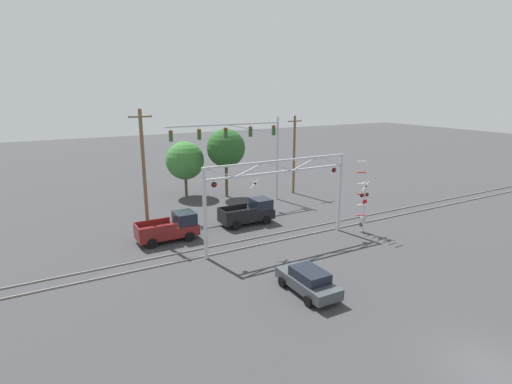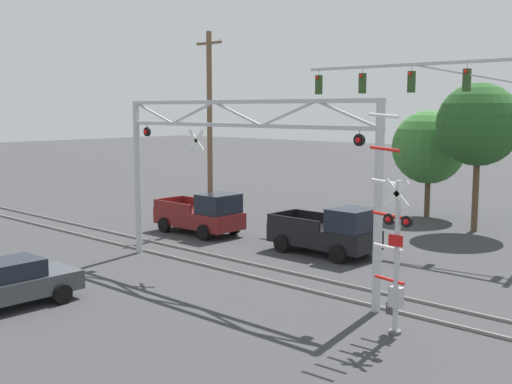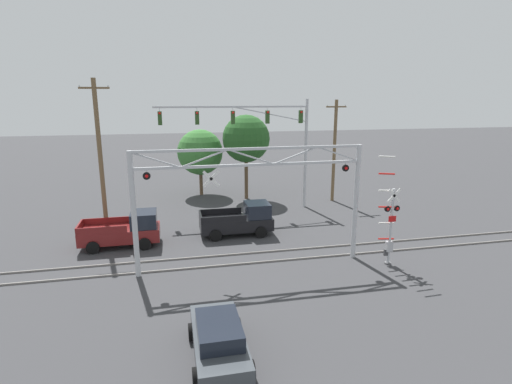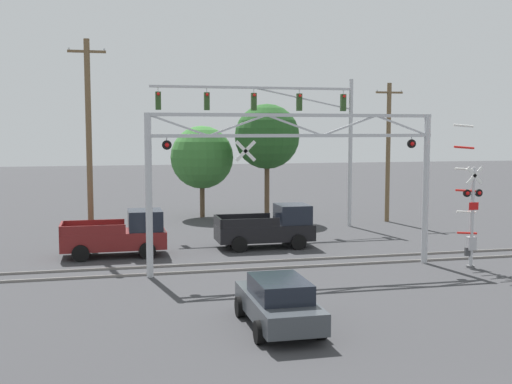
{
  "view_description": "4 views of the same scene",
  "coord_description": "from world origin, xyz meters",
  "px_view_note": "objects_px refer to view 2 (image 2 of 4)",
  "views": [
    {
      "loc": [
        -15.8,
        -7.85,
        11.56
      ],
      "look_at": [
        -1.61,
        17.47,
        4.16
      ],
      "focal_mm": 28.0,
      "sensor_mm": 36.0,
      "label": 1
    },
    {
      "loc": [
        16.4,
        0.14,
        6.25
      ],
      "look_at": [
        -2.13,
        20.12,
        2.71
      ],
      "focal_mm": 45.0,
      "sensor_mm": 36.0,
      "label": 2
    },
    {
      "loc": [
        -4.08,
        -3.26,
        9.14
      ],
      "look_at": [
        0.64,
        18.59,
        3.75
      ],
      "focal_mm": 28.0,
      "sensor_mm": 36.0,
      "label": 3
    },
    {
      "loc": [
        -7.64,
        -8.8,
        5.89
      ],
      "look_at": [
        -0.93,
        19.88,
        3.03
      ],
      "focal_mm": 45.0,
      "sensor_mm": 36.0,
      "label": 4
    }
  ],
  "objects_px": {
    "crossing_signal_mast": "(395,256)",
    "pickup_truck_following": "(203,215)",
    "background_tree_far_left_verge": "(479,125)",
    "traffic_signal_span": "(463,105)",
    "utility_pole_left": "(210,128)",
    "sedan_waiting": "(8,283)",
    "pickup_truck_lead": "(329,232)",
    "background_tree_beyond_span": "(429,147)",
    "crossing_gantry": "(237,162)"
  },
  "relations": [
    {
      "from": "sedan_waiting",
      "to": "utility_pole_left",
      "type": "bearing_deg",
      "value": 112.04
    },
    {
      "from": "sedan_waiting",
      "to": "background_tree_far_left_verge",
      "type": "relative_size",
      "value": 0.58
    },
    {
      "from": "background_tree_beyond_span",
      "to": "background_tree_far_left_verge",
      "type": "xyz_separation_m",
      "value": [
        3.92,
        -2.35,
        1.4
      ]
    },
    {
      "from": "crossing_gantry",
      "to": "pickup_truck_lead",
      "type": "distance_m",
      "value": 6.26
    },
    {
      "from": "crossing_signal_mast",
      "to": "crossing_gantry",
      "type": "bearing_deg",
      "value": 169.72
    },
    {
      "from": "crossing_gantry",
      "to": "pickup_truck_following",
      "type": "distance_m",
      "value": 9.11
    },
    {
      "from": "pickup_truck_following",
      "to": "background_tree_far_left_verge",
      "type": "distance_m",
      "value": 14.62
    },
    {
      "from": "pickup_truck_lead",
      "to": "sedan_waiting",
      "type": "relative_size",
      "value": 1.1
    },
    {
      "from": "sedan_waiting",
      "to": "utility_pole_left",
      "type": "distance_m",
      "value": 15.85
    },
    {
      "from": "utility_pole_left",
      "to": "pickup_truck_lead",
      "type": "bearing_deg",
      "value": -8.05
    },
    {
      "from": "background_tree_beyond_span",
      "to": "pickup_truck_lead",
      "type": "bearing_deg",
      "value": -81.8
    },
    {
      "from": "sedan_waiting",
      "to": "utility_pole_left",
      "type": "relative_size",
      "value": 0.43
    },
    {
      "from": "utility_pole_left",
      "to": "crossing_gantry",
      "type": "bearing_deg",
      "value": -37.77
    },
    {
      "from": "traffic_signal_span",
      "to": "pickup_truck_following",
      "type": "height_order",
      "value": "traffic_signal_span"
    },
    {
      "from": "sedan_waiting",
      "to": "background_tree_beyond_span",
      "type": "distance_m",
      "value": 24.97
    },
    {
      "from": "background_tree_beyond_span",
      "to": "sedan_waiting",
      "type": "bearing_deg",
      "value": -93.14
    },
    {
      "from": "crossing_signal_mast",
      "to": "pickup_truck_lead",
      "type": "bearing_deg",
      "value": 136.91
    },
    {
      "from": "background_tree_far_left_verge",
      "to": "traffic_signal_span",
      "type": "bearing_deg",
      "value": -76.52
    },
    {
      "from": "traffic_signal_span",
      "to": "crossing_gantry",
      "type": "bearing_deg",
      "value": -107.39
    },
    {
      "from": "crossing_signal_mast",
      "to": "utility_pole_left",
      "type": "relative_size",
      "value": 0.6
    },
    {
      "from": "pickup_truck_lead",
      "to": "background_tree_far_left_verge",
      "type": "relative_size",
      "value": 0.64
    },
    {
      "from": "crossing_signal_mast",
      "to": "pickup_truck_lead",
      "type": "distance_m",
      "value": 9.79
    },
    {
      "from": "traffic_signal_span",
      "to": "pickup_truck_lead",
      "type": "xyz_separation_m",
      "value": [
        -3.11,
        -5.76,
        -5.41
      ]
    },
    {
      "from": "crossing_signal_mast",
      "to": "pickup_truck_following",
      "type": "bearing_deg",
      "value": 157.29
    },
    {
      "from": "background_tree_beyond_span",
      "to": "background_tree_far_left_verge",
      "type": "relative_size",
      "value": 0.81
    },
    {
      "from": "background_tree_far_left_verge",
      "to": "pickup_truck_following",
      "type": "bearing_deg",
      "value": -133.59
    },
    {
      "from": "pickup_truck_lead",
      "to": "utility_pole_left",
      "type": "distance_m",
      "value": 9.83
    },
    {
      "from": "utility_pole_left",
      "to": "sedan_waiting",
      "type": "bearing_deg",
      "value": -67.96
    },
    {
      "from": "crossing_signal_mast",
      "to": "traffic_signal_span",
      "type": "relative_size",
      "value": 0.5
    },
    {
      "from": "traffic_signal_span",
      "to": "sedan_waiting",
      "type": "height_order",
      "value": "traffic_signal_span"
    },
    {
      "from": "crossing_gantry",
      "to": "traffic_signal_span",
      "type": "distance_m",
      "value": 11.76
    },
    {
      "from": "crossing_signal_mast",
      "to": "traffic_signal_span",
      "type": "height_order",
      "value": "traffic_signal_span"
    },
    {
      "from": "crossing_signal_mast",
      "to": "utility_pole_left",
      "type": "bearing_deg",
      "value": 153.6
    },
    {
      "from": "background_tree_beyond_span",
      "to": "crossing_gantry",
      "type": "bearing_deg",
      "value": -85.47
    },
    {
      "from": "crossing_signal_mast",
      "to": "traffic_signal_span",
      "type": "xyz_separation_m",
      "value": [
        -3.98,
        12.39,
        4.19
      ]
    },
    {
      "from": "pickup_truck_lead",
      "to": "sedan_waiting",
      "type": "xyz_separation_m",
      "value": [
        -3.07,
        -12.86,
        -0.21
      ]
    },
    {
      "from": "crossing_signal_mast",
      "to": "pickup_truck_following",
      "type": "relative_size",
      "value": 1.28
    },
    {
      "from": "traffic_signal_span",
      "to": "utility_pole_left",
      "type": "bearing_deg",
      "value": -159.19
    },
    {
      "from": "sedan_waiting",
      "to": "traffic_signal_span",
      "type": "bearing_deg",
      "value": 71.65
    },
    {
      "from": "traffic_signal_span",
      "to": "background_tree_beyond_span",
      "type": "bearing_deg",
      "value": 128.29
    },
    {
      "from": "crossing_signal_mast",
      "to": "pickup_truck_lead",
      "type": "height_order",
      "value": "crossing_signal_mast"
    },
    {
      "from": "crossing_gantry",
      "to": "background_tree_far_left_verge",
      "type": "distance_m",
      "value": 15.06
    },
    {
      "from": "crossing_signal_mast",
      "to": "background_tree_far_left_verge",
      "type": "bearing_deg",
      "value": 106.83
    },
    {
      "from": "traffic_signal_span",
      "to": "pickup_truck_following",
      "type": "distance_m",
      "value": 13.4
    },
    {
      "from": "pickup_truck_following",
      "to": "crossing_gantry",
      "type": "bearing_deg",
      "value": -33.79
    },
    {
      "from": "traffic_signal_span",
      "to": "background_tree_far_left_verge",
      "type": "relative_size",
      "value": 1.61
    },
    {
      "from": "pickup_truck_lead",
      "to": "pickup_truck_following",
      "type": "relative_size",
      "value": 1.01
    },
    {
      "from": "crossing_signal_mast",
      "to": "background_tree_beyond_span",
      "type": "relative_size",
      "value": 1.0
    },
    {
      "from": "sedan_waiting",
      "to": "background_tree_beyond_span",
      "type": "relative_size",
      "value": 0.71
    },
    {
      "from": "crossing_gantry",
      "to": "traffic_signal_span",
      "type": "relative_size",
      "value": 1.01
    }
  ]
}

